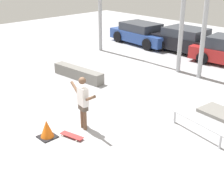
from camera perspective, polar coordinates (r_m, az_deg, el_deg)
ground_plane at (r=10.38m, az=-5.69°, el=-5.27°), size 36.00×36.00×0.00m
skateboarder at (r=9.36m, az=-5.34°, el=-2.01°), size 1.43×0.33×1.68m
skateboard at (r=9.31m, az=-7.35°, el=-8.36°), size 0.78×0.38×0.08m
grind_box at (r=13.85m, az=-6.19°, el=2.96°), size 2.75×0.67×0.48m
grind_rail at (r=9.57m, az=15.16°, el=-6.21°), size 2.14×0.47×0.44m
parked_car_blue at (r=19.97m, az=5.48°, el=10.13°), size 4.42×2.26×1.30m
parked_car_black at (r=18.39m, az=13.59°, el=8.71°), size 4.11×2.03×1.37m
traffic_cone at (r=9.34m, az=-11.83°, el=-7.13°), size 0.50×0.50×0.55m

